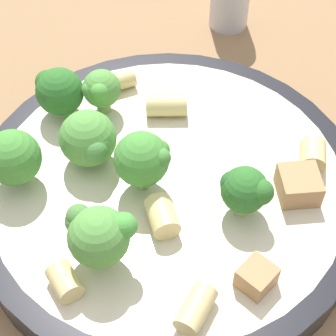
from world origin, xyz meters
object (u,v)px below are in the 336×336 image
(broccoli_floret_1, at_px, (89,140))
(rigatoni_0, at_px, (313,155))
(pasta_bowl, at_px, (168,188))
(rigatoni_2, at_px, (196,309))
(chicken_chunk_0, at_px, (257,277))
(chicken_chunk_1, at_px, (299,185))
(broccoli_floret_3, at_px, (245,190))
(rigatoni_5, at_px, (65,282))
(broccoli_floret_4, at_px, (13,157))
(rigatoni_1, at_px, (162,216))
(broccoli_floret_6, at_px, (101,90))
(rigatoni_3, at_px, (118,81))
(broccoli_floret_5, at_px, (98,234))
(broccoli_floret_2, at_px, (58,91))
(rigatoni_4, at_px, (166,105))
(broccoli_floret_0, at_px, (145,161))

(broccoli_floret_1, bearing_deg, rigatoni_0, -113.30)
(pasta_bowl, relative_size, rigatoni_2, 9.69)
(chicken_chunk_0, height_order, chicken_chunk_1, chicken_chunk_1)
(pasta_bowl, relative_size, broccoli_floret_3, 7.28)
(pasta_bowl, distance_m, broccoli_floret_3, 0.06)
(broccoli_floret_3, relative_size, rigatoni_5, 1.74)
(broccoli_floret_4, xyz_separation_m, chicken_chunk_1, (-0.08, -0.16, -0.02))
(pasta_bowl, relative_size, rigatoni_1, 10.74)
(rigatoni_2, distance_m, chicken_chunk_0, 0.04)
(broccoli_floret_6, xyz_separation_m, rigatoni_0, (-0.10, -0.11, -0.01))
(pasta_bowl, height_order, broccoli_floret_4, broccoli_floret_4)
(rigatoni_2, bearing_deg, broccoli_floret_4, 27.67)
(pasta_bowl, xyz_separation_m, rigatoni_1, (-0.03, 0.02, 0.02))
(broccoli_floret_6, distance_m, rigatoni_0, 0.15)
(rigatoni_2, height_order, chicken_chunk_1, chicken_chunk_1)
(broccoli_floret_1, distance_m, broccoli_floret_6, 0.05)
(rigatoni_2, relative_size, chicken_chunk_1, 1.04)
(broccoli_floret_4, height_order, rigatoni_3, broccoli_floret_4)
(broccoli_floret_4, height_order, broccoli_floret_5, broccoli_floret_5)
(rigatoni_2, bearing_deg, broccoli_floret_6, -1.09)
(broccoli_floret_2, bearing_deg, pasta_bowl, -150.63)
(broccoli_floret_4, xyz_separation_m, rigatoni_3, (0.06, -0.09, -0.02))
(broccoli_floret_5, bearing_deg, rigatoni_4, -39.55)
(rigatoni_2, xyz_separation_m, chicken_chunk_0, (0.00, -0.04, 0.00))
(broccoli_floret_1, bearing_deg, broccoli_floret_2, 7.01)
(broccoli_floret_2, bearing_deg, chicken_chunk_0, -159.87)
(broccoli_floret_5, bearing_deg, broccoli_floret_0, -47.11)
(broccoli_floret_1, bearing_deg, broccoli_floret_4, 88.11)
(chicken_chunk_0, bearing_deg, broccoli_floret_2, 20.13)
(broccoli_floret_4, bearing_deg, chicken_chunk_1, -115.57)
(broccoli_floret_4, relative_size, chicken_chunk_1, 1.63)
(broccoli_floret_6, distance_m, rigatoni_1, 0.11)
(rigatoni_2, bearing_deg, rigatoni_5, 54.98)
(broccoli_floret_5, bearing_deg, broccoli_floret_6, -18.56)
(broccoli_floret_6, relative_size, rigatoni_2, 1.30)
(broccoli_floret_6, distance_m, rigatoni_3, 0.03)
(broccoli_floret_2, bearing_deg, rigatoni_3, -78.53)
(broccoli_floret_5, relative_size, rigatoni_1, 1.84)
(pasta_bowl, height_order, broccoli_floret_5, broccoli_floret_5)
(broccoli_floret_0, distance_m, chicken_chunk_0, 0.10)
(broccoli_floret_0, bearing_deg, broccoli_floret_1, 35.83)
(broccoli_floret_2, distance_m, chicken_chunk_0, 0.19)
(broccoli_floret_4, bearing_deg, rigatoni_0, -107.98)
(broccoli_floret_1, distance_m, rigatoni_4, 0.07)
(pasta_bowl, xyz_separation_m, chicken_chunk_0, (-0.09, -0.02, 0.02))
(rigatoni_4, bearing_deg, chicken_chunk_1, -153.50)
(broccoli_floret_6, height_order, rigatoni_3, broccoli_floret_6)
(rigatoni_4, bearing_deg, broccoli_floret_3, -173.71)
(rigatoni_1, bearing_deg, rigatoni_0, -86.24)
(broccoli_floret_3, distance_m, rigatoni_1, 0.05)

